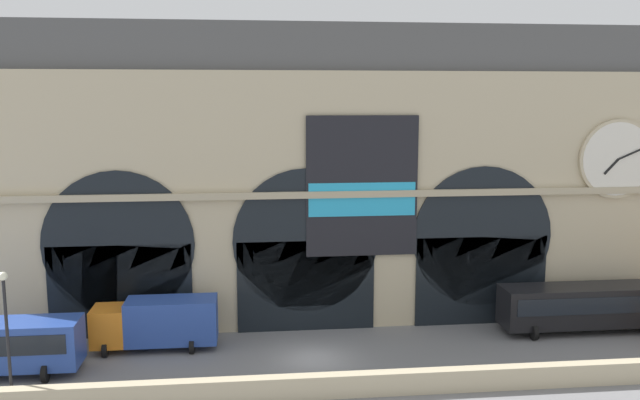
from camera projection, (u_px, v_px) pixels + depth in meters
name	position (u px, v px, depth m)	size (l,w,h in m)	color
ground_plane	(313.00, 359.00, 38.71)	(200.00, 200.00, 0.00)	slate
quay_parapet_wall	(323.00, 386.00, 33.65)	(90.00, 0.70, 1.21)	#BCAD8C
station_building	(303.00, 178.00, 44.87)	(50.06, 6.03, 20.10)	#BCAD8C
box_truck_midwest	(157.00, 322.00, 40.06)	(7.50, 2.91, 3.12)	orange
bus_east	(584.00, 305.00, 43.00)	(11.00, 3.25, 3.10)	black
street_lamp_quayside	(6.00, 321.00, 32.19)	(0.44, 0.44, 6.90)	black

